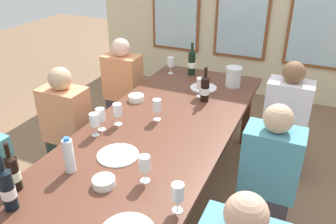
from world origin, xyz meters
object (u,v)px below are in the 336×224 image
(metal_pitcher, at_px, (234,77))
(wine_glass_3, at_px, (94,120))
(wine_glass_5, at_px, (178,193))
(wine_bottle_0, at_px, (13,172))
(tasting_bowl_0, at_px, (136,98))
(white_plate_0, at_px, (118,155))
(tasting_bowl_1, at_px, (104,182))
(wine_bottle_3, at_px, (7,189))
(seated_person_2, at_px, (124,91))
(white_plate_1, at_px, (203,88))
(water_bottle, at_px, (69,156))
(wine_glass_7, at_px, (117,110))
(wine_bottle_2, at_px, (205,88))
(wine_glass_2, at_px, (171,62))
(wine_glass_1, at_px, (145,164))
(wine_bottle_1, at_px, (192,62))
(dining_table, at_px, (158,135))
(seated_person_1, at_px, (268,181))
(seated_person_0, at_px, (68,132))
(seated_person_3, at_px, (285,124))
(wine_glass_0, at_px, (200,84))
(wine_glass_8, at_px, (100,115))
(wine_glass_9, at_px, (157,106))

(metal_pitcher, relative_size, wine_glass_3, 1.09)
(wine_glass_5, bearing_deg, wine_bottle_0, -167.21)
(tasting_bowl_0, bearing_deg, white_plate_0, -69.58)
(wine_bottle_0, height_order, tasting_bowl_1, wine_bottle_0)
(wine_bottle_3, distance_m, seated_person_2, 2.08)
(white_plate_1, bearing_deg, water_bottle, -102.00)
(water_bottle, bearing_deg, wine_glass_7, 93.73)
(wine_bottle_2, relative_size, wine_glass_2, 1.77)
(tasting_bowl_0, height_order, wine_glass_1, wine_glass_1)
(wine_bottle_1, bearing_deg, seated_person_2, -159.36)
(wine_bottle_0, height_order, wine_glass_7, wine_bottle_0)
(white_plate_0, relative_size, white_plate_1, 1.10)
(white_plate_0, height_order, white_plate_1, same)
(white_plate_0, distance_m, tasting_bowl_1, 0.31)
(wine_bottle_1, distance_m, wine_glass_7, 1.24)
(wine_bottle_0, distance_m, tasting_bowl_0, 1.33)
(dining_table, distance_m, wine_bottle_1, 1.19)
(metal_pitcher, distance_m, tasting_bowl_0, 0.96)
(metal_pitcher, distance_m, seated_person_2, 1.20)
(tasting_bowl_1, bearing_deg, seated_person_1, 40.11)
(wine_bottle_1, distance_m, wine_glass_2, 0.22)
(seated_person_2, bearing_deg, wine_bottle_0, -77.91)
(metal_pitcher, bearing_deg, wine_bottle_0, -110.85)
(white_plate_1, xyz_separation_m, wine_glass_5, (0.40, -1.61, 0.11))
(white_plate_1, bearing_deg, tasting_bowl_0, -132.00)
(wine_glass_3, distance_m, seated_person_0, 0.63)
(wine_bottle_1, xyz_separation_m, seated_person_3, (1.01, -0.29, -0.34))
(tasting_bowl_0, height_order, wine_glass_0, wine_glass_0)
(wine_bottle_3, distance_m, wine_glass_8, 0.90)
(wine_glass_8, bearing_deg, wine_glass_7, 59.67)
(white_plate_1, xyz_separation_m, wine_bottle_2, (0.10, -0.26, 0.11))
(wine_glass_5, bearing_deg, seated_person_3, 76.90)
(wine_glass_1, bearing_deg, seated_person_1, 41.81)
(metal_pitcher, distance_m, tasting_bowl_1, 1.79)
(seated_person_0, xyz_separation_m, seated_person_3, (1.69, 0.91, 0.00))
(white_plate_0, xyz_separation_m, wine_bottle_1, (-0.08, 1.60, 0.13))
(wine_glass_0, relative_size, wine_glass_1, 1.00)
(wine_bottle_2, relative_size, tasting_bowl_0, 2.27)
(wine_bottle_1, bearing_deg, dining_table, -81.90)
(wine_glass_8, bearing_deg, wine_glass_3, -87.73)
(seated_person_0, bearing_deg, wine_glass_7, -3.52)
(wine_bottle_3, bearing_deg, wine_glass_0, 75.91)
(white_plate_1, distance_m, wine_glass_9, 0.76)
(metal_pitcher, relative_size, wine_glass_7, 1.09)
(tasting_bowl_1, bearing_deg, wine_glass_2, 101.54)
(white_plate_1, relative_size, wine_glass_7, 1.44)
(wine_glass_1, relative_size, wine_glass_9, 1.00)
(wine_glass_7, bearing_deg, wine_glass_8, -120.33)
(wine_glass_0, bearing_deg, wine_glass_5, -75.37)
(dining_table, distance_m, tasting_bowl_1, 0.74)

